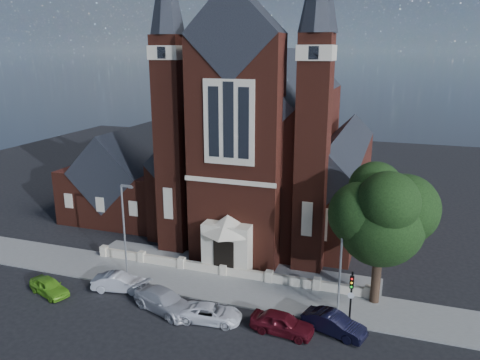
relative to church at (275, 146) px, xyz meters
The scene contains 16 objects.
ground 11.40m from the church, 90.00° to the right, with size 120.00×120.00×0.00m, color black.
pavement_strip 20.18m from the church, 90.00° to the right, with size 60.00×5.00×0.12m, color slate.
forecourt_paving 16.60m from the church, 90.00° to the right, with size 26.00×3.00×0.14m, color slate.
forecourt_wall 18.37m from the church, 90.00° to the right, with size 24.00×0.40×0.90m, color beige.
church is the anchor object (origin of this frame).
parish_hall 17.26m from the church, 162.84° to the right, with size 12.00×12.20×10.24m.
street_tree 21.38m from the church, 53.83° to the right, with size 6.40×6.60×10.70m.
street_lamp_left 20.84m from the church, 112.66° to the right, with size 1.16×0.22×8.09m.
street_lamp_right 21.76m from the church, 61.96° to the right, with size 1.16×0.22×8.09m.
traffic_signal 23.94m from the church, 61.80° to the right, with size 0.28×0.42×4.00m.
car_lime_van 27.76m from the church, 116.60° to the right, with size 1.57×3.91×1.33m, color #65AF23.
car_silver_a 23.89m from the church, 107.98° to the right, with size 1.51×4.34×1.43m, color #ADAEB5.
car_silver_b 24.34m from the church, 95.52° to the right, with size 2.16×5.31×1.54m, color #ADAEB5.
car_white_suv 24.57m from the church, 86.02° to the right, with size 2.05×4.45×1.24m, color white.
car_dark_red 25.18m from the church, 73.69° to the right, with size 1.77×4.41×1.50m, color #510E17.
car_navy 25.33m from the church, 65.34° to the right, with size 1.54×4.40×1.45m, color black.
Camera 1 is at (13.09, -27.67, 18.62)m, focal length 35.00 mm.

